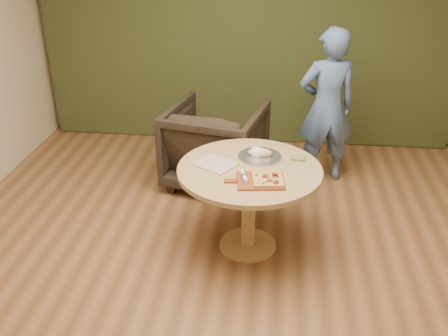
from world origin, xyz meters
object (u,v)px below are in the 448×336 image
flatbread_pizza (268,180)px  serving_tray (260,157)px  pizza_paddle (259,181)px  armchair (216,141)px  cutlery_roll (244,176)px  person_standing (327,107)px  pedestal_table (249,183)px  bread_roll (259,153)px

flatbread_pizza → serving_tray: bearing=100.8°
pizza_paddle → serving_tray: size_ratio=1.30×
serving_tray → armchair: size_ratio=0.38×
armchair → cutlery_roll: bearing=118.8°
pizza_paddle → person_standing: size_ratio=0.29×
pedestal_table → cutlery_roll: (-0.03, -0.20, 0.17)m
pedestal_table → person_standing: 1.50m
cutlery_roll → serving_tray: (0.10, 0.39, -0.02)m
bread_roll → person_standing: person_standing is taller
cutlery_roll → pizza_paddle: bearing=-27.7°
bread_roll → armchair: bearing=117.1°
cutlery_roll → armchair: (-0.38, 1.31, -0.32)m
pizza_paddle → serving_tray: serving_tray is taller
flatbread_pizza → bread_roll: size_ratio=1.27×
pedestal_table → person_standing: (0.68, 1.32, 0.19)m
flatbread_pizza → person_standing: 1.64m
flatbread_pizza → person_standing: (0.53, 1.55, 0.02)m
pizza_paddle → armchair: 1.45m
serving_tray → person_standing: bearing=61.5°
serving_tray → armchair: 1.08m
cutlery_roll → serving_tray: cutlery_roll is taller
cutlery_roll → person_standing: 1.68m
pizza_paddle → serving_tray: (-0.01, 0.41, -0.00)m
pizza_paddle → pedestal_table: bearing=103.3°
cutlery_roll → person_standing: bearing=49.0°
pedestal_table → bread_roll: bearing=73.0°
cutlery_roll → bread_roll: size_ratio=1.02×
pizza_paddle → cutlery_roll: 0.12m
flatbread_pizza → serving_tray: 0.43m
pizza_paddle → serving_tray: 0.42m
cutlery_roll → armchair: size_ratio=0.21×
person_standing → pizza_paddle: bearing=55.3°
flatbread_pizza → cutlery_roll: bearing=169.9°
armchair → pizza_paddle: bearing=122.9°
flatbread_pizza → serving_tray: size_ratio=0.69×
armchair → flatbread_pizza: bearing=125.2°
pizza_paddle → bread_roll: (-0.02, 0.41, 0.04)m
pedestal_table → pizza_paddle: (0.08, -0.22, 0.15)m
pizza_paddle → flatbread_pizza: size_ratio=1.88×
pedestal_table → armchair: 1.20m
serving_tray → bread_roll: (-0.01, 0.00, 0.04)m
serving_tray → armchair: (-0.48, 0.92, -0.29)m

